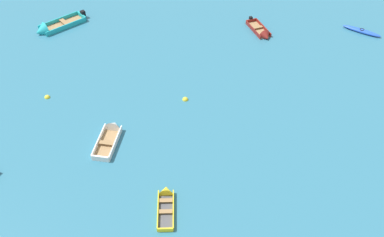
{
  "coord_description": "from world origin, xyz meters",
  "views": [
    {
      "loc": [
        -1.61,
        0.09,
        20.5
      ],
      "look_at": [
        0.0,
        21.73,
        0.15
      ],
      "focal_mm": 40.94,
      "sensor_mm": 36.0,
      "label": 1
    }
  ],
  "objects_px": {
    "rowboat_maroon_back_row_right": "(262,33)",
    "mooring_buoy_far_field": "(47,98)",
    "rowboat_turquoise_far_back": "(51,28)",
    "rowboat_yellow_center": "(166,199)",
    "rowboat_white_near_camera": "(111,133)",
    "kayak_blue_cluster_outer": "(362,31)",
    "mooring_buoy_between_boats_left": "(185,100)"
  },
  "relations": [
    {
      "from": "mooring_buoy_far_field",
      "to": "rowboat_maroon_back_row_right",
      "type": "bearing_deg",
      "value": 22.55
    },
    {
      "from": "kayak_blue_cluster_outer",
      "to": "rowboat_turquoise_far_back",
      "type": "xyz_separation_m",
      "value": [
        -26.91,
        2.37,
        0.05
      ]
    },
    {
      "from": "rowboat_turquoise_far_back",
      "to": "mooring_buoy_far_field",
      "type": "bearing_deg",
      "value": -82.81
    },
    {
      "from": "rowboat_white_near_camera",
      "to": "rowboat_turquoise_far_back",
      "type": "height_order",
      "value": "rowboat_turquoise_far_back"
    },
    {
      "from": "rowboat_white_near_camera",
      "to": "rowboat_maroon_back_row_right",
      "type": "distance_m",
      "value": 16.67
    },
    {
      "from": "rowboat_white_near_camera",
      "to": "rowboat_yellow_center",
      "type": "relative_size",
      "value": 1.17
    },
    {
      "from": "rowboat_white_near_camera",
      "to": "rowboat_maroon_back_row_right",
      "type": "height_order",
      "value": "rowboat_white_near_camera"
    },
    {
      "from": "rowboat_white_near_camera",
      "to": "kayak_blue_cluster_outer",
      "type": "bearing_deg",
      "value": 27.85
    },
    {
      "from": "rowboat_turquoise_far_back",
      "to": "mooring_buoy_between_boats_left",
      "type": "relative_size",
      "value": 10.52
    },
    {
      "from": "rowboat_yellow_center",
      "to": "mooring_buoy_far_field",
      "type": "height_order",
      "value": "rowboat_yellow_center"
    },
    {
      "from": "rowboat_white_near_camera",
      "to": "kayak_blue_cluster_outer",
      "type": "xyz_separation_m",
      "value": [
        20.9,
        11.04,
        -0.03
      ]
    },
    {
      "from": "kayak_blue_cluster_outer",
      "to": "rowboat_yellow_center",
      "type": "bearing_deg",
      "value": -136.58
    },
    {
      "from": "rowboat_maroon_back_row_right",
      "to": "mooring_buoy_far_field",
      "type": "relative_size",
      "value": 8.57
    },
    {
      "from": "mooring_buoy_far_field",
      "to": "rowboat_yellow_center",
      "type": "bearing_deg",
      "value": -49.51
    },
    {
      "from": "rowboat_turquoise_far_back",
      "to": "rowboat_yellow_center",
      "type": "bearing_deg",
      "value": -63.46
    },
    {
      "from": "kayak_blue_cluster_outer",
      "to": "rowboat_turquoise_far_back",
      "type": "distance_m",
      "value": 27.01
    },
    {
      "from": "kayak_blue_cluster_outer",
      "to": "mooring_buoy_between_boats_left",
      "type": "xyz_separation_m",
      "value": [
        -15.81,
        -7.81,
        -0.15
      ]
    },
    {
      "from": "rowboat_white_near_camera",
      "to": "rowboat_maroon_back_row_right",
      "type": "xyz_separation_m",
      "value": [
        12.25,
        11.31,
        -0.03
      ]
    },
    {
      "from": "mooring_buoy_far_field",
      "to": "mooring_buoy_between_boats_left",
      "type": "xyz_separation_m",
      "value": [
        9.94,
        -0.98,
        0.0
      ]
    },
    {
      "from": "kayak_blue_cluster_outer",
      "to": "rowboat_turquoise_far_back",
      "type": "height_order",
      "value": "rowboat_turquoise_far_back"
    },
    {
      "from": "rowboat_yellow_center",
      "to": "kayak_blue_cluster_outer",
      "type": "bearing_deg",
      "value": 43.42
    },
    {
      "from": "rowboat_maroon_back_row_right",
      "to": "rowboat_turquoise_far_back",
      "type": "bearing_deg",
      "value": 173.42
    },
    {
      "from": "rowboat_maroon_back_row_right",
      "to": "mooring_buoy_far_field",
      "type": "xyz_separation_m",
      "value": [
        -17.09,
        -7.1,
        -0.15
      ]
    },
    {
      "from": "rowboat_white_near_camera",
      "to": "rowboat_turquoise_far_back",
      "type": "distance_m",
      "value": 14.7
    },
    {
      "from": "rowboat_white_near_camera",
      "to": "mooring_buoy_far_field",
      "type": "distance_m",
      "value": 6.42
    },
    {
      "from": "rowboat_yellow_center",
      "to": "rowboat_white_near_camera",
      "type": "bearing_deg",
      "value": 122.02
    },
    {
      "from": "rowboat_yellow_center",
      "to": "rowboat_turquoise_far_back",
      "type": "bearing_deg",
      "value": 116.54
    },
    {
      "from": "rowboat_yellow_center",
      "to": "rowboat_maroon_back_row_right",
      "type": "xyz_separation_m",
      "value": [
        8.82,
        16.8,
        0.02
      ]
    },
    {
      "from": "mooring_buoy_between_boats_left",
      "to": "kayak_blue_cluster_outer",
      "type": "bearing_deg",
      "value": 26.3
    },
    {
      "from": "kayak_blue_cluster_outer",
      "to": "rowboat_maroon_back_row_right",
      "type": "xyz_separation_m",
      "value": [
        -8.65,
        0.27,
        0.0
      ]
    },
    {
      "from": "mooring_buoy_far_field",
      "to": "mooring_buoy_between_boats_left",
      "type": "relative_size",
      "value": 0.95
    },
    {
      "from": "rowboat_turquoise_far_back",
      "to": "mooring_buoy_between_boats_left",
      "type": "xyz_separation_m",
      "value": [
        11.1,
        -10.19,
        -0.2
      ]
    }
  ]
}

